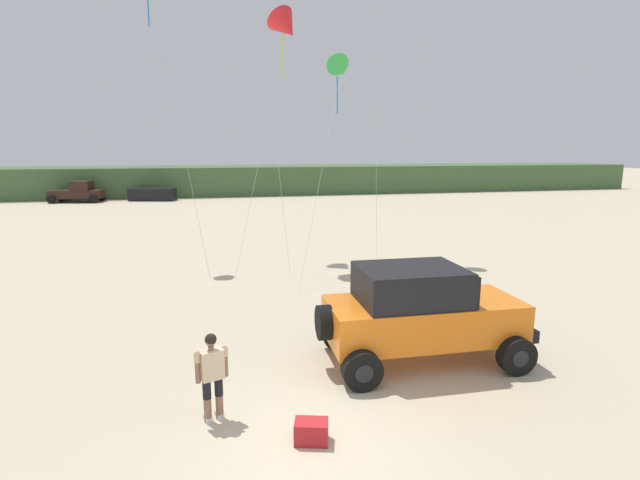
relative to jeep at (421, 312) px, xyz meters
The scene contains 9 objects.
ground_plane 4.07m from the jeep, 140.87° to the right, with size 220.00×220.00×0.00m, color #C1B293.
dune_ridge 44.89m from the jeep, 88.86° to the left, with size 90.00×9.44×3.04m, color #426038.
jeep is the anchor object (origin of this frame).
person_watching 4.89m from the jeep, 162.78° to the right, with size 0.60×0.40×1.67m.
cooler_box 4.08m from the jeep, 141.09° to the right, with size 0.56×0.36×0.38m, color #B21E23.
distant_pickup 42.09m from the jeep, 113.75° to the left, with size 4.79×2.88×1.98m.
distant_sedan 39.89m from the jeep, 104.98° to the left, with size 4.20×1.70×1.20m, color black.
kite_red_delta 12.80m from the jeep, 84.86° to the left, with size 3.56×5.49×8.89m.
kite_blue_swept 13.32m from the jeep, 97.94° to the left, with size 3.35×2.96×10.51m.
Camera 1 is at (-1.48, -6.99, 4.83)m, focal length 26.33 mm.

